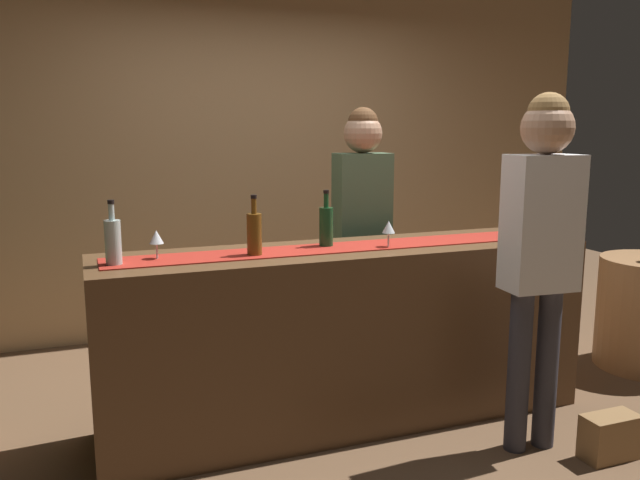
{
  "coord_description": "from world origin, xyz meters",
  "views": [
    {
      "loc": [
        -1.31,
        -3.05,
        1.59
      ],
      "look_at": [
        -0.16,
        0.0,
        1.02
      ],
      "focal_mm": 35.79,
      "sensor_mm": 36.0,
      "label": 1
    }
  ],
  "objects_px": {
    "wine_bottle_clear": "(113,241)",
    "wine_glass_far_end": "(389,228)",
    "handbag": "(610,437)",
    "wine_bottle_amber": "(254,233)",
    "customer_sipping": "(541,234)",
    "wine_glass_near_customer": "(525,217)",
    "wine_glass_mid_counter": "(156,238)",
    "bartender": "(362,213)",
    "wine_bottle_green": "(326,226)"
  },
  "relations": [
    {
      "from": "wine_bottle_green",
      "to": "customer_sipping",
      "type": "bearing_deg",
      "value": -39.12
    },
    {
      "from": "wine_bottle_amber",
      "to": "wine_glass_far_end",
      "type": "relative_size",
      "value": 2.1
    },
    {
      "from": "wine_bottle_amber",
      "to": "handbag",
      "type": "distance_m",
      "value": 2.0
    },
    {
      "from": "wine_bottle_amber",
      "to": "bartender",
      "type": "distance_m",
      "value": 1.07
    },
    {
      "from": "wine_bottle_clear",
      "to": "customer_sipping",
      "type": "height_order",
      "value": "customer_sipping"
    },
    {
      "from": "wine_glass_near_customer",
      "to": "wine_bottle_amber",
      "type": "bearing_deg",
      "value": -177.63
    },
    {
      "from": "wine_glass_mid_counter",
      "to": "handbag",
      "type": "bearing_deg",
      "value": -23.67
    },
    {
      "from": "wine_bottle_green",
      "to": "wine_bottle_amber",
      "type": "relative_size",
      "value": 1.0
    },
    {
      "from": "wine_bottle_clear",
      "to": "wine_glass_far_end",
      "type": "bearing_deg",
      "value": -2.04
    },
    {
      "from": "wine_bottle_amber",
      "to": "bartender",
      "type": "height_order",
      "value": "bartender"
    },
    {
      "from": "wine_bottle_amber",
      "to": "wine_glass_mid_counter",
      "type": "distance_m",
      "value": 0.47
    },
    {
      "from": "wine_glass_far_end",
      "to": "handbag",
      "type": "distance_m",
      "value": 1.49
    },
    {
      "from": "bartender",
      "to": "handbag",
      "type": "height_order",
      "value": "bartender"
    },
    {
      "from": "wine_bottle_amber",
      "to": "handbag",
      "type": "relative_size",
      "value": 1.08
    },
    {
      "from": "wine_glass_far_end",
      "to": "customer_sipping",
      "type": "height_order",
      "value": "customer_sipping"
    },
    {
      "from": "wine_bottle_clear",
      "to": "wine_glass_mid_counter",
      "type": "height_order",
      "value": "wine_bottle_clear"
    },
    {
      "from": "wine_glass_near_customer",
      "to": "handbag",
      "type": "relative_size",
      "value": 0.51
    },
    {
      "from": "wine_bottle_green",
      "to": "handbag",
      "type": "distance_m",
      "value": 1.74
    },
    {
      "from": "wine_glass_near_customer",
      "to": "wine_glass_far_end",
      "type": "distance_m",
      "value": 0.97
    },
    {
      "from": "wine_bottle_clear",
      "to": "bartender",
      "type": "bearing_deg",
      "value": 21.87
    },
    {
      "from": "wine_glass_mid_counter",
      "to": "bartender",
      "type": "height_order",
      "value": "bartender"
    },
    {
      "from": "wine_glass_far_end",
      "to": "customer_sipping",
      "type": "bearing_deg",
      "value": -44.83
    },
    {
      "from": "wine_bottle_amber",
      "to": "wine_bottle_clear",
      "type": "relative_size",
      "value": 1.0
    },
    {
      "from": "wine_bottle_green",
      "to": "customer_sipping",
      "type": "height_order",
      "value": "customer_sipping"
    },
    {
      "from": "wine_glass_near_customer",
      "to": "wine_glass_mid_counter",
      "type": "height_order",
      "value": "same"
    },
    {
      "from": "wine_bottle_clear",
      "to": "wine_glass_far_end",
      "type": "height_order",
      "value": "wine_bottle_clear"
    },
    {
      "from": "wine_glass_far_end",
      "to": "handbag",
      "type": "height_order",
      "value": "wine_glass_far_end"
    },
    {
      "from": "wine_bottle_clear",
      "to": "handbag",
      "type": "height_order",
      "value": "wine_bottle_clear"
    },
    {
      "from": "wine_bottle_amber",
      "to": "wine_glass_near_customer",
      "type": "bearing_deg",
      "value": 2.37
    },
    {
      "from": "wine_bottle_amber",
      "to": "bartender",
      "type": "relative_size",
      "value": 0.18
    },
    {
      "from": "customer_sipping",
      "to": "wine_glass_near_customer",
      "type": "bearing_deg",
      "value": 61.62
    },
    {
      "from": "wine_glass_near_customer",
      "to": "handbag",
      "type": "distance_m",
      "value": 1.31
    },
    {
      "from": "wine_glass_near_customer",
      "to": "wine_glass_far_end",
      "type": "relative_size",
      "value": 1.0
    },
    {
      "from": "bartender",
      "to": "handbag",
      "type": "bearing_deg",
      "value": 118.98
    },
    {
      "from": "wine_bottle_amber",
      "to": "wine_glass_near_customer",
      "type": "distance_m",
      "value": 1.68
    },
    {
      "from": "handbag",
      "to": "wine_bottle_amber",
      "type": "bearing_deg",
      "value": 152.44
    },
    {
      "from": "wine_glass_mid_counter",
      "to": "customer_sipping",
      "type": "distance_m",
      "value": 1.84
    },
    {
      "from": "wine_bottle_green",
      "to": "wine_bottle_clear",
      "type": "relative_size",
      "value": 1.0
    },
    {
      "from": "customer_sipping",
      "to": "handbag",
      "type": "xyz_separation_m",
      "value": [
        0.29,
        -0.23,
        -0.98
      ]
    },
    {
      "from": "wine_glass_mid_counter",
      "to": "handbag",
      "type": "height_order",
      "value": "wine_glass_mid_counter"
    },
    {
      "from": "wine_glass_near_customer",
      "to": "wine_glass_far_end",
      "type": "bearing_deg",
      "value": -173.5
    },
    {
      "from": "wine_glass_mid_counter",
      "to": "wine_bottle_green",
      "type": "bearing_deg",
      "value": 1.97
    },
    {
      "from": "wine_bottle_clear",
      "to": "wine_glass_far_end",
      "type": "distance_m",
      "value": 1.38
    },
    {
      "from": "customer_sipping",
      "to": "handbag",
      "type": "relative_size",
      "value": 6.26
    },
    {
      "from": "wine_bottle_green",
      "to": "wine_glass_far_end",
      "type": "relative_size",
      "value": 2.1
    },
    {
      "from": "wine_bottle_amber",
      "to": "wine_glass_mid_counter",
      "type": "relative_size",
      "value": 2.1
    },
    {
      "from": "wine_glass_mid_counter",
      "to": "bartender",
      "type": "distance_m",
      "value": 1.44
    },
    {
      "from": "wine_glass_near_customer",
      "to": "bartender",
      "type": "xyz_separation_m",
      "value": [
        -0.81,
        0.55,
        -0.01
      ]
    },
    {
      "from": "wine_bottle_clear",
      "to": "bartender",
      "type": "xyz_separation_m",
      "value": [
        1.53,
        0.61,
        -0.01
      ]
    },
    {
      "from": "wine_bottle_clear",
      "to": "customer_sipping",
      "type": "bearing_deg",
      "value": -16.96
    }
  ]
}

